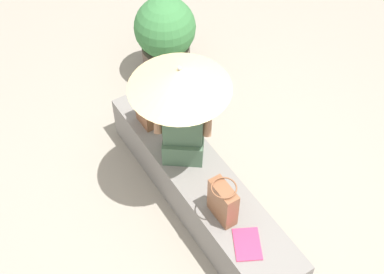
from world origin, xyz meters
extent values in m
plane|color=#9E9384|center=(0.00, 0.00, 0.00)|extent=(14.00, 14.00, 0.00)
cube|color=gray|center=(0.00, 0.00, 0.23)|extent=(2.36, 0.49, 0.45)
cube|color=#47664C|center=(-0.26, -0.01, 0.56)|extent=(0.43, 0.44, 0.22)
cube|color=#47664C|center=(-0.26, -0.01, 0.91)|extent=(0.35, 0.38, 0.48)
sphere|color=#9E7051|center=(-0.26, -0.01, 1.25)|extent=(0.20, 0.20, 0.20)
cylinder|color=#9E7051|center=(-0.14, 0.15, 0.93)|extent=(0.20, 0.17, 0.32)
cylinder|color=#9E7051|center=(-0.38, -0.17, 0.93)|extent=(0.20, 0.17, 0.32)
cylinder|color=#B7B7BC|center=(-0.25, -0.04, 0.95)|extent=(0.02, 0.02, 1.00)
cone|color=#DBBC7F|center=(-0.25, -0.04, 1.36)|extent=(0.80, 0.80, 0.18)
sphere|color=#B7B7BC|center=(-0.25, -0.04, 1.47)|extent=(0.03, 0.03, 0.03)
cube|color=brown|center=(0.43, -0.08, 0.63)|extent=(0.27, 0.11, 0.36)
torus|color=brown|center=(0.43, -0.08, 0.82)|extent=(0.20, 0.20, 0.01)
cube|color=brown|center=(-0.75, -0.09, 0.63)|extent=(0.22, 0.12, 0.36)
torus|color=brown|center=(-0.75, -0.09, 0.82)|extent=(0.16, 0.16, 0.01)
cube|color=#D83866|center=(0.75, -0.06, 0.46)|extent=(0.34, 0.31, 0.01)
cylinder|color=brown|center=(-1.65, 0.63, 0.19)|extent=(0.51, 0.51, 0.38)
sphere|color=#3D7F42|center=(-1.65, 0.63, 0.64)|extent=(0.64, 0.64, 0.64)
camera|label=1|loc=(2.27, -1.52, 4.10)|focal=50.52mm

